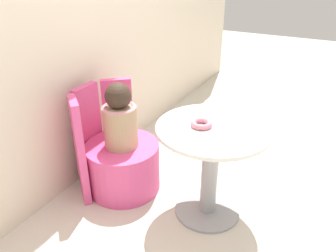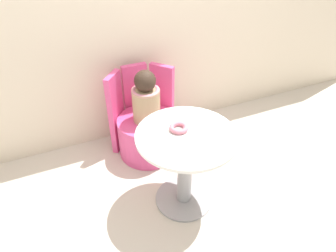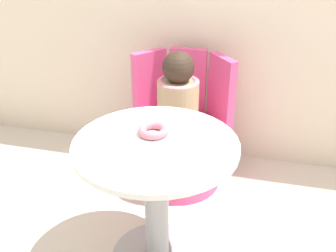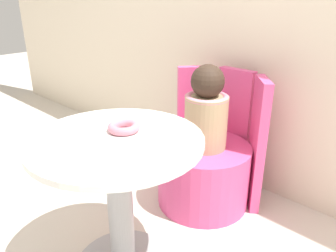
% 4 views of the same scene
% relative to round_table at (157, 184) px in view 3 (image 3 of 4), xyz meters
% --- Properties ---
extents(round_table, '(0.69, 0.69, 0.65)m').
position_rel_round_table_xyz_m(round_table, '(0.00, 0.00, 0.00)').
color(round_table, '#99999E').
rests_on(round_table, ground_plane).
extents(tub_chair, '(0.53, 0.53, 0.36)m').
position_rel_round_table_xyz_m(tub_chair, '(-0.05, 0.65, -0.26)').
color(tub_chair, '#E54C8C').
rests_on(tub_chair, ground_plane).
extents(booth_backrest, '(0.63, 0.23, 0.76)m').
position_rel_round_table_xyz_m(booth_backrest, '(-0.05, 0.87, -0.06)').
color(booth_backrest, '#E54C8C').
rests_on(booth_backrest, ground_plane).
extents(child_figure, '(0.24, 0.24, 0.46)m').
position_rel_round_table_xyz_m(child_figure, '(-0.05, 0.65, 0.14)').
color(child_figure, tan).
rests_on(child_figure, tub_chair).
extents(donut, '(0.13, 0.13, 0.03)m').
position_rel_round_table_xyz_m(donut, '(-0.03, 0.06, 0.23)').
color(donut, pink).
rests_on(donut, round_table).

